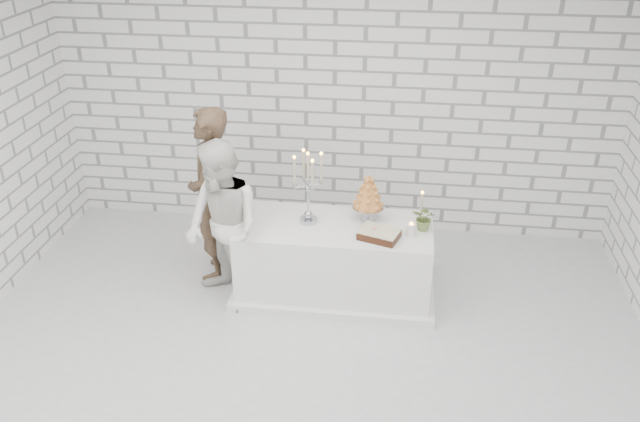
{
  "coord_description": "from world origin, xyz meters",
  "views": [
    {
      "loc": [
        0.71,
        -4.09,
        3.68
      ],
      "look_at": [
        0.07,
        0.81,
        1.05
      ],
      "focal_mm": 36.33,
      "sensor_mm": 36.0,
      "label": 1
    }
  ],
  "objects": [
    {
      "name": "ground",
      "position": [
        0.0,
        0.0,
        0.0
      ],
      "size": [
        6.0,
        5.0,
        0.01
      ],
      "primitive_type": "cube",
      "color": "silver",
      "rests_on": "ground"
    },
    {
      "name": "wall_back",
      "position": [
        0.0,
        2.5,
        1.5
      ],
      "size": [
        6.0,
        0.01,
        3.0
      ],
      "primitive_type": "cube",
      "color": "white",
      "rests_on": "ground"
    },
    {
      "name": "cake_table",
      "position": [
        0.17,
        1.11,
        0.38
      ],
      "size": [
        1.8,
        0.8,
        0.75
      ],
      "primitive_type": "cube",
      "color": "white",
      "rests_on": "ground"
    },
    {
      "name": "groom",
      "position": [
        -1.06,
        1.3,
        0.88
      ],
      "size": [
        0.48,
        0.68,
        1.77
      ],
      "primitive_type": "imported",
      "rotation": [
        0.0,
        0.0,
        -1.48
      ],
      "color": "#3A281C",
      "rests_on": "ground"
    },
    {
      "name": "bride",
      "position": [
        -0.81,
        0.82,
        0.81
      ],
      "size": [
        1.0,
        0.99,
        1.63
      ],
      "primitive_type": "imported",
      "rotation": [
        0.0,
        0.0,
        -0.75
      ],
      "color": "white",
      "rests_on": "ground"
    },
    {
      "name": "candelabra",
      "position": [
        -0.08,
        1.13,
        1.1
      ],
      "size": [
        0.36,
        0.36,
        0.71
      ],
      "primitive_type": null,
      "rotation": [
        0.0,
        0.0,
        -0.32
      ],
      "color": "#A6A6B1",
      "rests_on": "cake_table"
    },
    {
      "name": "croquembouche",
      "position": [
        0.46,
        1.24,
        0.98
      ],
      "size": [
        0.38,
        0.38,
        0.47
      ],
      "primitive_type": null,
      "rotation": [
        0.0,
        0.0,
        -0.33
      ],
      "color": "#B86726",
      "rests_on": "cake_table"
    },
    {
      "name": "chocolate_cake",
      "position": [
        0.58,
        0.92,
        0.79
      ],
      "size": [
        0.4,
        0.34,
        0.08
      ],
      "primitive_type": "cube",
      "rotation": [
        0.0,
        0.0,
        -0.32
      ],
      "color": "black",
      "rests_on": "cake_table"
    },
    {
      "name": "pillar_candle",
      "position": [
        0.86,
        1.0,
        0.81
      ],
      "size": [
        0.09,
        0.09,
        0.12
      ],
      "primitive_type": "cylinder",
      "rotation": [
        0.0,
        0.0,
        0.14
      ],
      "color": "white",
      "rests_on": "cake_table"
    },
    {
      "name": "extra_taper",
      "position": [
        0.95,
        1.23,
        0.91
      ],
      "size": [
        0.07,
        0.07,
        0.32
      ],
      "primitive_type": "cylinder",
      "rotation": [
        0.0,
        0.0,
        0.1
      ],
      "color": "#BFB492",
      "rests_on": "cake_table"
    },
    {
      "name": "flowers",
      "position": [
        0.98,
        1.13,
        0.87
      ],
      "size": [
        0.27,
        0.25,
        0.24
      ],
      "primitive_type": "imported",
      "rotation": [
        0.0,
        0.0,
        -0.36
      ],
      "color": "#4E6733",
      "rests_on": "cake_table"
    }
  ]
}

